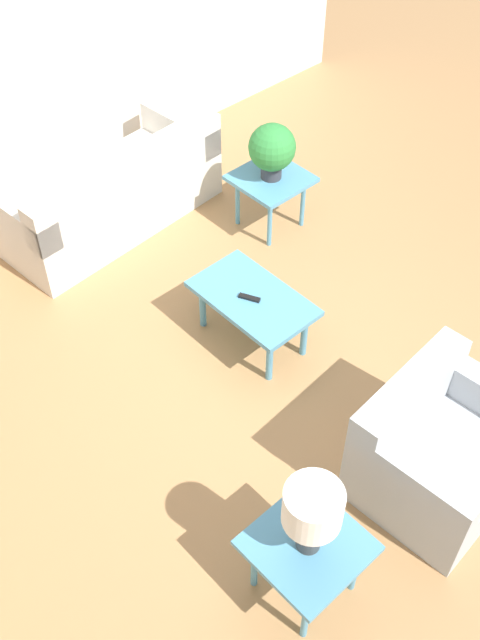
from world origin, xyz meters
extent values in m
plane|color=#A87A4C|center=(0.00, 0.00, 0.00)|extent=(14.00, 14.00, 0.00)
cube|color=silver|center=(3.06, 0.00, 1.35)|extent=(0.12, 7.20, 2.70)
cube|color=silver|center=(2.25, -0.04, 0.21)|extent=(0.99, 2.03, 0.42)
cube|color=silver|center=(1.94, -0.07, 0.62)|extent=(0.35, 1.98, 0.40)
cube|color=silver|center=(2.32, -0.93, 0.55)|extent=(0.85, 0.26, 0.26)
cube|color=silver|center=(2.19, 0.84, 0.55)|extent=(0.85, 0.26, 0.26)
cube|color=#A8ADB2|center=(-1.37, 0.02, 0.22)|extent=(0.90, 1.05, 0.43)
cube|color=#A8ADB2|center=(-1.06, 0.04, 0.62)|extent=(0.27, 1.00, 0.38)
cube|color=#A8ADB2|center=(-1.40, 0.43, 0.55)|extent=(0.84, 0.22, 0.25)
cube|color=teal|center=(0.36, 0.02, 0.43)|extent=(0.92, 0.54, 0.04)
cylinder|color=teal|center=(-0.01, -0.16, 0.21)|extent=(0.05, 0.05, 0.41)
cylinder|color=teal|center=(0.72, -0.16, 0.21)|extent=(0.05, 0.05, 0.41)
cylinder|color=teal|center=(-0.01, 0.19, 0.21)|extent=(0.05, 0.05, 0.41)
cylinder|color=teal|center=(0.72, 0.19, 0.21)|extent=(0.05, 0.05, 0.41)
cube|color=teal|center=(1.27, -1.05, 0.49)|extent=(0.59, 0.59, 0.04)
cylinder|color=teal|center=(1.06, -1.26, 0.24)|extent=(0.04, 0.04, 0.47)
cylinder|color=teal|center=(1.47, -1.26, 0.24)|extent=(0.04, 0.04, 0.47)
cylinder|color=teal|center=(1.06, -0.85, 0.24)|extent=(0.04, 0.04, 0.47)
cylinder|color=teal|center=(1.47, -0.85, 0.24)|extent=(0.04, 0.04, 0.47)
cube|color=teal|center=(-1.27, 1.14, 0.49)|extent=(0.59, 0.59, 0.04)
cylinder|color=teal|center=(-1.47, 0.94, 0.24)|extent=(0.04, 0.04, 0.47)
cylinder|color=teal|center=(-1.07, 0.94, 0.24)|extent=(0.04, 0.04, 0.47)
cylinder|color=teal|center=(-1.47, 1.35, 0.24)|extent=(0.04, 0.04, 0.47)
cylinder|color=teal|center=(-1.07, 1.35, 0.24)|extent=(0.04, 0.04, 0.47)
cylinder|color=#333338|center=(1.27, -1.05, 0.57)|extent=(0.18, 0.18, 0.13)
sphere|color=#2D7F38|center=(1.27, -1.05, 0.80)|extent=(0.40, 0.40, 0.40)
cylinder|color=#333333|center=(-1.27, 1.14, 0.65)|extent=(0.13, 0.13, 0.28)
cylinder|color=white|center=(-1.27, 1.14, 0.90)|extent=(0.32, 0.32, 0.23)
cube|color=black|center=(0.36, 0.05, 0.46)|extent=(0.16, 0.11, 0.02)
camera|label=1|loc=(-2.42, 2.71, 4.26)|focal=42.00mm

